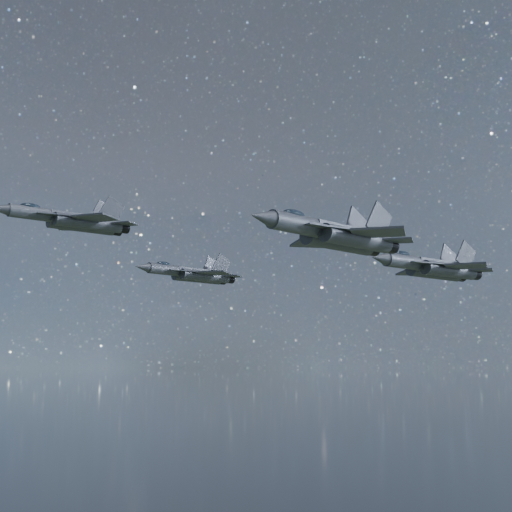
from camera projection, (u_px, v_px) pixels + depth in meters
jet_lead at (74, 221)px, 74.01m from camera, size 15.35×10.67×3.86m
jet_left at (194, 274)px, 95.49m from camera, size 16.00×10.98×4.02m
jet_right at (337, 235)px, 65.35m from camera, size 19.20×13.05×4.83m
jet_slot at (434, 268)px, 91.58m from camera, size 20.41×14.15×5.13m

